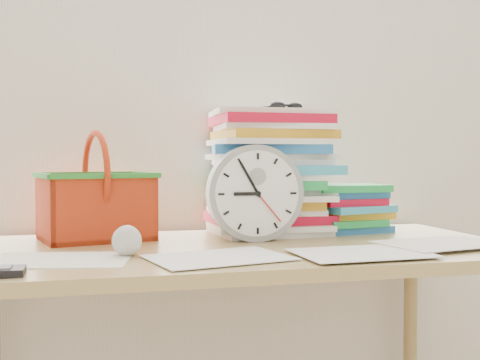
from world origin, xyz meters
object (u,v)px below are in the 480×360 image
object	(u,v)px
desk	(243,274)
clock	(255,193)
paper_stack	(270,172)
basket	(96,186)
book_stack	(349,208)

from	to	relation	value
desk	clock	bearing A→B (deg)	53.92
paper_stack	desk	bearing A→B (deg)	-121.94
desk	paper_stack	distance (m)	0.37
desk	paper_stack	xyz separation A→B (m)	(0.14, 0.22, 0.26)
basket	paper_stack	bearing A→B (deg)	-11.59
desk	basket	distance (m)	0.47
desk	book_stack	distance (m)	0.46
desk	basket	size ratio (longest dim) A/B	4.80
paper_stack	book_stack	distance (m)	0.27
desk	clock	size ratio (longest dim) A/B	5.40
clock	book_stack	bearing A→B (deg)	21.53
desk	book_stack	xyz separation A→B (m)	(0.38, 0.20, 0.15)
desk	basket	bearing A→B (deg)	151.25
basket	desk	bearing A→B (deg)	-42.84
book_stack	desk	bearing A→B (deg)	-152.50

